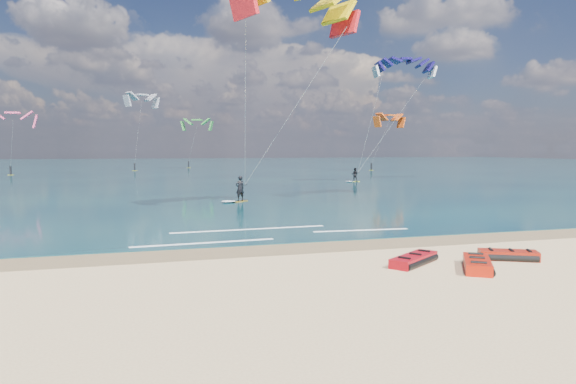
% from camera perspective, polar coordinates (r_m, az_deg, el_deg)
% --- Properties ---
extents(ground, '(320.00, 320.00, 0.00)m').
position_cam_1_polar(ground, '(56.95, -11.06, 0.68)').
color(ground, tan).
rests_on(ground, ground).
extents(wet_sand_strip, '(320.00, 2.40, 0.01)m').
position_cam_1_polar(wet_sand_strip, '(20.60, -1.88, -6.41)').
color(wet_sand_strip, brown).
rests_on(wet_sand_strip, ground).
extents(sea, '(320.00, 200.00, 0.04)m').
position_cam_1_polar(sea, '(120.76, -13.74, 2.77)').
color(sea, '#092635').
rests_on(sea, ground).
extents(packed_kite_left, '(2.72, 2.33, 0.38)m').
position_cam_1_polar(packed_kite_left, '(18.60, 13.79, -7.79)').
color(packed_kite_left, '#A50812').
rests_on(packed_kite_left, ground).
extents(packed_kite_mid, '(2.46, 1.97, 0.39)m').
position_cam_1_polar(packed_kite_mid, '(20.43, 23.26, -6.91)').
color(packed_kite_mid, '#9F1A0B').
rests_on(packed_kite_mid, ground).
extents(packed_kite_right, '(2.29, 2.67, 0.43)m').
position_cam_1_polar(packed_kite_right, '(18.38, 20.26, -8.10)').
color(packed_kite_right, '#B91907').
rests_on(packed_kite_right, ground).
extents(kitesurfer_main, '(9.67, 10.67, 15.52)m').
position_cam_1_polar(kitesurfer_main, '(35.27, -2.25, 11.31)').
color(kitesurfer_main, gold).
rests_on(kitesurfer_main, sea).
extents(kitesurfer_far, '(9.67, 7.38, 15.37)m').
position_cam_1_polar(kitesurfer_far, '(61.23, 10.17, 8.38)').
color(kitesurfer_far, yellow).
rests_on(kitesurfer_far, sea).
extents(shoreline_foam, '(13.27, 3.65, 0.01)m').
position_cam_1_polar(shoreline_foam, '(24.21, -2.45, -4.63)').
color(shoreline_foam, white).
rests_on(shoreline_foam, ground).
extents(distant_kites, '(83.14, 26.23, 13.43)m').
position_cam_1_polar(distant_kites, '(95.23, -16.45, 5.56)').
color(distant_kites, '#D14A12').
rests_on(distant_kites, ground).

